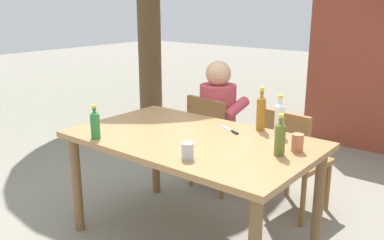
{
  "coord_description": "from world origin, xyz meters",
  "views": [
    {
      "loc": [
        1.69,
        -2.11,
        1.66
      ],
      "look_at": [
        0.0,
        0.0,
        0.9
      ],
      "focal_mm": 39.21,
      "sensor_mm": 36.0,
      "label": 1
    }
  ],
  "objects_px": {
    "cup_terracotta": "(297,143)",
    "table_knife": "(230,130)",
    "chair_far_right": "(292,157)",
    "dining_table": "(192,150)",
    "bottle_amber": "(261,112)",
    "chair_far_left": "(214,138)",
    "bottle_green": "(95,124)",
    "bottle_olive": "(280,138)",
    "cup_steel": "(188,151)",
    "person_in_white_shirt": "(223,118)",
    "bottle_clear": "(279,118)"
  },
  "relations": [
    {
      "from": "person_in_white_shirt",
      "to": "bottle_amber",
      "type": "height_order",
      "value": "person_in_white_shirt"
    },
    {
      "from": "cup_steel",
      "to": "cup_terracotta",
      "type": "bearing_deg",
      "value": 49.69
    },
    {
      "from": "bottle_green",
      "to": "cup_terracotta",
      "type": "height_order",
      "value": "bottle_green"
    },
    {
      "from": "bottle_olive",
      "to": "cup_steel",
      "type": "xyz_separation_m",
      "value": [
        -0.38,
        -0.39,
        -0.06
      ]
    },
    {
      "from": "dining_table",
      "to": "bottle_amber",
      "type": "height_order",
      "value": "bottle_amber"
    },
    {
      "from": "dining_table",
      "to": "cup_steel",
      "type": "distance_m",
      "value": 0.44
    },
    {
      "from": "cup_steel",
      "to": "table_knife",
      "type": "height_order",
      "value": "cup_steel"
    },
    {
      "from": "bottle_clear",
      "to": "bottle_olive",
      "type": "relative_size",
      "value": 1.11
    },
    {
      "from": "chair_far_left",
      "to": "bottle_green",
      "type": "xyz_separation_m",
      "value": [
        -0.11,
        -1.22,
        0.39
      ]
    },
    {
      "from": "bottle_green",
      "to": "table_knife",
      "type": "distance_m",
      "value": 0.94
    },
    {
      "from": "chair_far_right",
      "to": "table_knife",
      "type": "relative_size",
      "value": 3.88
    },
    {
      "from": "chair_far_left",
      "to": "cup_steel",
      "type": "relative_size",
      "value": 8.87
    },
    {
      "from": "bottle_clear",
      "to": "bottle_olive",
      "type": "height_order",
      "value": "bottle_clear"
    },
    {
      "from": "dining_table",
      "to": "cup_terracotta",
      "type": "xyz_separation_m",
      "value": [
        0.68,
        0.18,
        0.15
      ]
    },
    {
      "from": "chair_far_left",
      "to": "chair_far_right",
      "type": "distance_m",
      "value": 0.75
    },
    {
      "from": "cup_steel",
      "to": "chair_far_left",
      "type": "bearing_deg",
      "value": 118.59
    },
    {
      "from": "bottle_green",
      "to": "bottle_olive",
      "type": "relative_size",
      "value": 0.91
    },
    {
      "from": "dining_table",
      "to": "bottle_olive",
      "type": "distance_m",
      "value": 0.66
    },
    {
      "from": "chair_far_right",
      "to": "bottle_clear",
      "type": "relative_size",
      "value": 3.09
    },
    {
      "from": "bottle_amber",
      "to": "cup_steel",
      "type": "bearing_deg",
      "value": -92.8
    },
    {
      "from": "person_in_white_shirt",
      "to": "bottle_green",
      "type": "xyz_separation_m",
      "value": [
        -0.12,
        -1.33,
        0.22
      ]
    },
    {
      "from": "chair_far_right",
      "to": "bottle_amber",
      "type": "height_order",
      "value": "bottle_amber"
    },
    {
      "from": "cup_terracotta",
      "to": "bottle_amber",
      "type": "bearing_deg",
      "value": 147.37
    },
    {
      "from": "chair_far_right",
      "to": "table_knife",
      "type": "bearing_deg",
      "value": -115.25
    },
    {
      "from": "chair_far_left",
      "to": "bottle_olive",
      "type": "distance_m",
      "value": 1.31
    },
    {
      "from": "person_in_white_shirt",
      "to": "table_knife",
      "type": "height_order",
      "value": "person_in_white_shirt"
    },
    {
      "from": "bottle_amber",
      "to": "table_knife",
      "type": "bearing_deg",
      "value": -135.46
    },
    {
      "from": "person_in_white_shirt",
      "to": "bottle_olive",
      "type": "relative_size",
      "value": 4.67
    },
    {
      "from": "chair_far_right",
      "to": "table_knife",
      "type": "distance_m",
      "value": 0.64
    },
    {
      "from": "chair_far_left",
      "to": "bottle_green",
      "type": "bearing_deg",
      "value": -95.01
    },
    {
      "from": "cup_steel",
      "to": "cup_terracotta",
      "type": "distance_m",
      "value": 0.68
    },
    {
      "from": "chair_far_left",
      "to": "cup_steel",
      "type": "height_order",
      "value": "cup_steel"
    },
    {
      "from": "cup_terracotta",
      "to": "table_knife",
      "type": "bearing_deg",
      "value": 169.42
    },
    {
      "from": "dining_table",
      "to": "bottle_amber",
      "type": "distance_m",
      "value": 0.56
    },
    {
      "from": "person_in_white_shirt",
      "to": "bottle_green",
      "type": "distance_m",
      "value": 1.35
    },
    {
      "from": "chair_far_right",
      "to": "dining_table",
      "type": "bearing_deg",
      "value": -114.46
    },
    {
      "from": "cup_steel",
      "to": "cup_terracotta",
      "type": "xyz_separation_m",
      "value": [
        0.44,
        0.52,
        0.01
      ]
    },
    {
      "from": "bottle_olive",
      "to": "cup_steel",
      "type": "bearing_deg",
      "value": -134.2
    },
    {
      "from": "bottle_olive",
      "to": "cup_steel",
      "type": "relative_size",
      "value": 2.58
    },
    {
      "from": "dining_table",
      "to": "bottle_amber",
      "type": "relative_size",
      "value": 5.36
    },
    {
      "from": "person_in_white_shirt",
      "to": "cup_terracotta",
      "type": "height_order",
      "value": "person_in_white_shirt"
    },
    {
      "from": "table_knife",
      "to": "chair_far_right",
      "type": "bearing_deg",
      "value": 64.75
    },
    {
      "from": "bottle_clear",
      "to": "table_knife",
      "type": "bearing_deg",
      "value": -158.81
    },
    {
      "from": "bottle_amber",
      "to": "bottle_olive",
      "type": "distance_m",
      "value": 0.52
    },
    {
      "from": "bottle_olive",
      "to": "cup_terracotta",
      "type": "relative_size",
      "value": 2.28
    },
    {
      "from": "bottle_green",
      "to": "cup_terracotta",
      "type": "relative_size",
      "value": 2.08
    },
    {
      "from": "chair_far_left",
      "to": "chair_far_right",
      "type": "xyz_separation_m",
      "value": [
        0.75,
        0.0,
        0.0
      ]
    },
    {
      "from": "cup_steel",
      "to": "table_knife",
      "type": "xyz_separation_m",
      "value": [
        -0.12,
        0.62,
        -0.04
      ]
    },
    {
      "from": "bottle_amber",
      "to": "bottle_olive",
      "type": "relative_size",
      "value": 1.23
    },
    {
      "from": "bottle_amber",
      "to": "table_knife",
      "type": "xyz_separation_m",
      "value": [
        -0.16,
        -0.15,
        -0.13
      ]
    }
  ]
}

